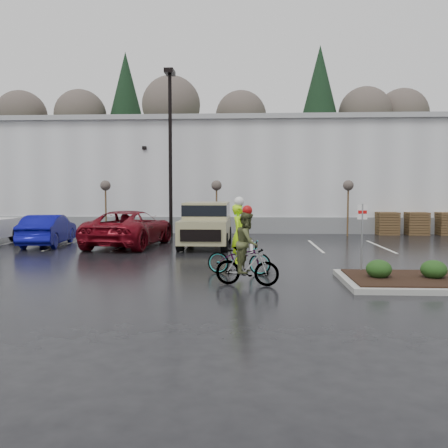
# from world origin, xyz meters

# --- Properties ---
(ground) EXTENTS (120.00, 120.00, 0.00)m
(ground) POSITION_xyz_m (0.00, 0.00, 0.00)
(ground) COLOR black
(ground) RESTS_ON ground
(warehouse) EXTENTS (60.50, 15.50, 7.20)m
(warehouse) POSITION_xyz_m (0.00, 21.99, 3.65)
(warehouse) COLOR silver
(warehouse) RESTS_ON ground
(wooded_ridge) EXTENTS (80.00, 25.00, 6.00)m
(wooded_ridge) POSITION_xyz_m (0.00, 45.00, 3.00)
(wooded_ridge) COLOR #25421B
(wooded_ridge) RESTS_ON ground
(lamppost) EXTENTS (0.50, 1.00, 9.22)m
(lamppost) POSITION_xyz_m (-4.00, 12.00, 5.69)
(lamppost) COLOR black
(lamppost) RESTS_ON ground
(sapling_west) EXTENTS (0.60, 0.60, 3.20)m
(sapling_west) POSITION_xyz_m (-8.00, 13.00, 2.73)
(sapling_west) COLOR #462B1C
(sapling_west) RESTS_ON ground
(sapling_mid) EXTENTS (0.60, 0.60, 3.20)m
(sapling_mid) POSITION_xyz_m (-1.50, 13.00, 2.73)
(sapling_mid) COLOR #462B1C
(sapling_mid) RESTS_ON ground
(sapling_east) EXTENTS (0.60, 0.60, 3.20)m
(sapling_east) POSITION_xyz_m (6.00, 13.00, 2.73)
(sapling_east) COLOR #462B1C
(sapling_east) RESTS_ON ground
(pallet_stack_a) EXTENTS (1.20, 1.20, 1.35)m
(pallet_stack_a) POSITION_xyz_m (8.50, 14.00, 0.68)
(pallet_stack_a) COLOR #462B1C
(pallet_stack_a) RESTS_ON ground
(pallet_stack_b) EXTENTS (1.20, 1.20, 1.35)m
(pallet_stack_b) POSITION_xyz_m (10.20, 14.00, 0.68)
(pallet_stack_b) COLOR #462B1C
(pallet_stack_b) RESTS_ON ground
(pallet_stack_c) EXTENTS (1.20, 1.20, 1.35)m
(pallet_stack_c) POSITION_xyz_m (12.00, 14.00, 0.68)
(pallet_stack_c) COLOR #462B1C
(pallet_stack_c) RESTS_ON ground
(shrub_a) EXTENTS (0.70, 0.70, 0.52)m
(shrub_a) POSITION_xyz_m (4.00, -1.00, 0.41)
(shrub_a) COLOR #1B3713
(shrub_a) RESTS_ON curb_island
(shrub_b) EXTENTS (0.70, 0.70, 0.52)m
(shrub_b) POSITION_xyz_m (5.50, -1.00, 0.41)
(shrub_b) COLOR #1B3713
(shrub_b) RESTS_ON curb_island
(fire_lane_sign) EXTENTS (0.30, 0.05, 2.20)m
(fire_lane_sign) POSITION_xyz_m (3.80, 0.20, 1.41)
(fire_lane_sign) COLOR gray
(fire_lane_sign) RESTS_ON ground
(car_blue) EXTENTS (2.03, 4.61, 1.47)m
(car_blue) POSITION_xyz_m (-9.13, 7.60, 0.74)
(car_blue) COLOR #0C0D85
(car_blue) RESTS_ON ground
(car_red) EXTENTS (3.44, 6.30, 1.68)m
(car_red) POSITION_xyz_m (-5.21, 7.62, 0.84)
(car_red) COLOR maroon
(car_red) RESTS_ON ground
(suv_tan) EXTENTS (2.20, 5.10, 2.06)m
(suv_tan) POSITION_xyz_m (-1.61, 7.57, 1.03)
(suv_tan) COLOR tan
(suv_tan) RESTS_ON ground
(cyclist_hivis) EXTENTS (2.07, 1.01, 2.41)m
(cyclist_hivis) POSITION_xyz_m (0.07, 0.31, 0.74)
(cyclist_hivis) COLOR #3F3F44
(cyclist_hivis) RESTS_ON ground
(cyclist_olive) EXTENTS (1.75, 0.88, 2.20)m
(cyclist_olive) POSITION_xyz_m (0.33, -1.44, 0.81)
(cyclist_olive) COLOR #3F3F44
(cyclist_olive) RESTS_ON ground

